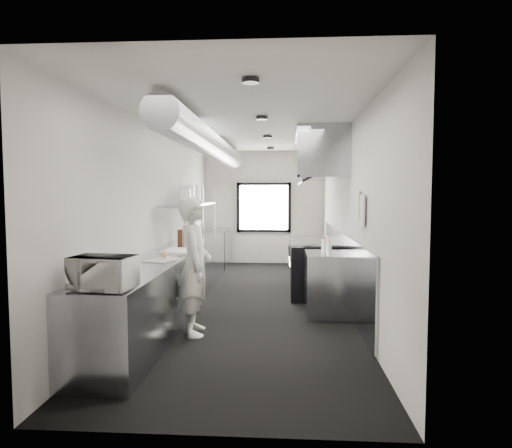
# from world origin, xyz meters

# --- Properties ---
(floor) EXTENTS (3.00, 8.00, 0.01)m
(floor) POSITION_xyz_m (0.00, 0.00, 0.00)
(floor) COLOR black
(floor) RESTS_ON ground
(ceiling) EXTENTS (3.00, 8.00, 0.01)m
(ceiling) POSITION_xyz_m (0.00, 0.00, 2.80)
(ceiling) COLOR beige
(ceiling) RESTS_ON wall_back
(wall_back) EXTENTS (3.00, 0.02, 2.80)m
(wall_back) POSITION_xyz_m (0.00, 4.00, 1.40)
(wall_back) COLOR beige
(wall_back) RESTS_ON floor
(wall_front) EXTENTS (3.00, 0.02, 2.80)m
(wall_front) POSITION_xyz_m (0.00, -4.00, 1.40)
(wall_front) COLOR beige
(wall_front) RESTS_ON floor
(wall_left) EXTENTS (0.02, 8.00, 2.80)m
(wall_left) POSITION_xyz_m (-1.50, 0.00, 1.40)
(wall_left) COLOR beige
(wall_left) RESTS_ON floor
(wall_right) EXTENTS (0.02, 8.00, 2.80)m
(wall_right) POSITION_xyz_m (1.50, 0.00, 1.40)
(wall_right) COLOR beige
(wall_right) RESTS_ON floor
(wall_cladding) EXTENTS (0.03, 5.50, 1.10)m
(wall_cladding) POSITION_xyz_m (1.48, 0.30, 0.55)
(wall_cladding) COLOR #90959D
(wall_cladding) RESTS_ON wall_right
(hvac_duct) EXTENTS (0.40, 6.40, 0.40)m
(hvac_duct) POSITION_xyz_m (-0.70, 0.40, 2.55)
(hvac_duct) COLOR gray
(hvac_duct) RESTS_ON ceiling
(service_window) EXTENTS (1.36, 0.05, 1.25)m
(service_window) POSITION_xyz_m (0.00, 3.96, 1.40)
(service_window) COLOR white
(service_window) RESTS_ON wall_back
(exhaust_hood) EXTENTS (0.81, 2.20, 0.88)m
(exhaust_hood) POSITION_xyz_m (1.10, 0.70, 2.39)
(exhaust_hood) COLOR #90959D
(exhaust_hood) RESTS_ON ceiling
(prep_counter) EXTENTS (0.70, 6.00, 0.90)m
(prep_counter) POSITION_xyz_m (-1.15, -0.50, 0.45)
(prep_counter) COLOR #90959D
(prep_counter) RESTS_ON floor
(pass_shelf) EXTENTS (0.45, 3.00, 0.68)m
(pass_shelf) POSITION_xyz_m (-1.19, 1.00, 1.54)
(pass_shelf) COLOR #90959D
(pass_shelf) RESTS_ON prep_counter
(range) EXTENTS (0.88, 1.60, 0.94)m
(range) POSITION_xyz_m (1.04, 0.70, 0.47)
(range) COLOR black
(range) RESTS_ON floor
(bottle_station) EXTENTS (0.65, 0.80, 0.90)m
(bottle_station) POSITION_xyz_m (1.15, -0.70, 0.45)
(bottle_station) COLOR #90959D
(bottle_station) RESTS_ON floor
(far_work_table) EXTENTS (0.70, 1.20, 0.90)m
(far_work_table) POSITION_xyz_m (-1.15, 3.20, 0.45)
(far_work_table) COLOR #90959D
(far_work_table) RESTS_ON floor
(notice_sheet_a) EXTENTS (0.02, 0.28, 0.38)m
(notice_sheet_a) POSITION_xyz_m (1.47, -1.20, 1.60)
(notice_sheet_a) COLOR beige
(notice_sheet_a) RESTS_ON wall_right
(notice_sheet_b) EXTENTS (0.02, 0.28, 0.38)m
(notice_sheet_b) POSITION_xyz_m (1.47, -1.55, 1.55)
(notice_sheet_b) COLOR beige
(notice_sheet_b) RESTS_ON wall_right
(line_cook) EXTENTS (0.52, 0.69, 1.71)m
(line_cook) POSITION_xyz_m (-0.60, -1.68, 0.86)
(line_cook) COLOR silver
(line_cook) RESTS_ON floor
(microwave) EXTENTS (0.54, 0.43, 0.30)m
(microwave) POSITION_xyz_m (-1.11, -3.25, 1.05)
(microwave) COLOR silver
(microwave) RESTS_ON prep_counter
(deli_tub_a) EXTENTS (0.16, 0.16, 0.09)m
(deli_tub_a) POSITION_xyz_m (-1.30, -2.80, 0.94)
(deli_tub_a) COLOR #ACB9AA
(deli_tub_a) RESTS_ON prep_counter
(deli_tub_b) EXTENTS (0.18, 0.18, 0.10)m
(deli_tub_b) POSITION_xyz_m (-1.29, -2.20, 0.95)
(deli_tub_b) COLOR #ACB9AA
(deli_tub_b) RESTS_ON prep_counter
(newspaper) EXTENTS (0.45, 0.50, 0.01)m
(newspaper) POSITION_xyz_m (-1.05, -1.57, 0.91)
(newspaper) COLOR silver
(newspaper) RESTS_ON prep_counter
(small_plate) EXTENTS (0.22, 0.22, 0.01)m
(small_plate) POSITION_xyz_m (-1.06, -1.38, 0.91)
(small_plate) COLOR white
(small_plate) RESTS_ON prep_counter
(pastry) EXTENTS (0.08, 0.08, 0.08)m
(pastry) POSITION_xyz_m (-1.06, -1.38, 0.96)
(pastry) COLOR tan
(pastry) RESTS_ON small_plate
(cutting_board) EXTENTS (0.44, 0.57, 0.02)m
(cutting_board) POSITION_xyz_m (-1.06, -0.62, 0.91)
(cutting_board) COLOR white
(cutting_board) RESTS_ON prep_counter
(knife_block) EXTENTS (0.12, 0.22, 0.22)m
(knife_block) POSITION_xyz_m (-1.27, 0.54, 1.01)
(knife_block) COLOR #532F1D
(knife_block) RESTS_ON prep_counter
(plate_stack_a) EXTENTS (0.29, 0.29, 0.26)m
(plate_stack_a) POSITION_xyz_m (-1.20, 0.39, 1.70)
(plate_stack_a) COLOR white
(plate_stack_a) RESTS_ON pass_shelf
(plate_stack_b) EXTENTS (0.32, 0.32, 0.33)m
(plate_stack_b) POSITION_xyz_m (-1.23, 0.80, 1.73)
(plate_stack_b) COLOR white
(plate_stack_b) RESTS_ON pass_shelf
(plate_stack_c) EXTENTS (0.27, 0.27, 0.34)m
(plate_stack_c) POSITION_xyz_m (-1.18, 1.10, 1.74)
(plate_stack_c) COLOR white
(plate_stack_c) RESTS_ON pass_shelf
(plate_stack_d) EXTENTS (0.27, 0.27, 0.33)m
(plate_stack_d) POSITION_xyz_m (-1.22, 1.81, 1.73)
(plate_stack_d) COLOR white
(plate_stack_d) RESTS_ON pass_shelf
(squeeze_bottle_a) EXTENTS (0.07, 0.07, 0.17)m
(squeeze_bottle_a) POSITION_xyz_m (1.13, -1.01, 0.98)
(squeeze_bottle_a) COLOR white
(squeeze_bottle_a) RESTS_ON bottle_station
(squeeze_bottle_b) EXTENTS (0.07, 0.07, 0.19)m
(squeeze_bottle_b) POSITION_xyz_m (1.13, -0.89, 1.00)
(squeeze_bottle_b) COLOR white
(squeeze_bottle_b) RESTS_ON bottle_station
(squeeze_bottle_c) EXTENTS (0.07, 0.07, 0.20)m
(squeeze_bottle_c) POSITION_xyz_m (1.08, -0.72, 1.00)
(squeeze_bottle_c) COLOR white
(squeeze_bottle_c) RESTS_ON bottle_station
(squeeze_bottle_d) EXTENTS (0.06, 0.06, 0.17)m
(squeeze_bottle_d) POSITION_xyz_m (1.11, -0.55, 0.98)
(squeeze_bottle_d) COLOR white
(squeeze_bottle_d) RESTS_ON bottle_station
(squeeze_bottle_e) EXTENTS (0.07, 0.07, 0.18)m
(squeeze_bottle_e) POSITION_xyz_m (1.13, -0.43, 0.99)
(squeeze_bottle_e) COLOR white
(squeeze_bottle_e) RESTS_ON bottle_station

